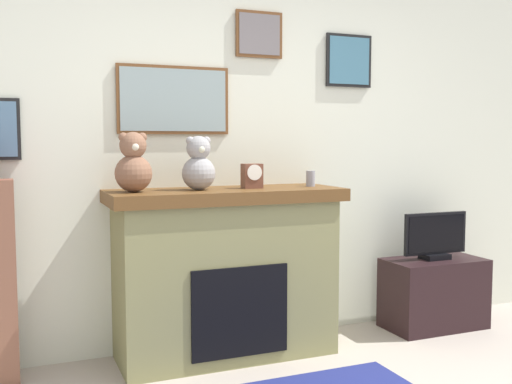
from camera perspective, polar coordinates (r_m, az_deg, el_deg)
name	(u,v)px	position (r m, az deg, el deg)	size (l,w,h in m)	color
back_wall	(233,154)	(4.16, -2.19, 3.66)	(5.20, 0.15, 2.60)	silver
fireplace	(226,272)	(3.89, -2.89, -7.63)	(1.50, 0.58, 1.09)	olive
tv_stand	(434,293)	(4.72, 16.59, -9.24)	(0.74, 0.40, 0.52)	black
television	(435,237)	(4.63, 16.73, -4.15)	(0.54, 0.14, 0.35)	black
candle_jar	(311,179)	(4.03, 5.22, 1.29)	(0.06, 0.06, 0.11)	gray
mantel_clock	(252,176)	(3.85, -0.38, 1.55)	(0.12, 0.09, 0.16)	brown
teddy_bear_tan	(133,165)	(3.63, -11.62, 2.53)	(0.22, 0.22, 0.36)	brown
teddy_bear_grey	(199,166)	(3.73, -5.50, 2.51)	(0.21, 0.21, 0.34)	#969493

